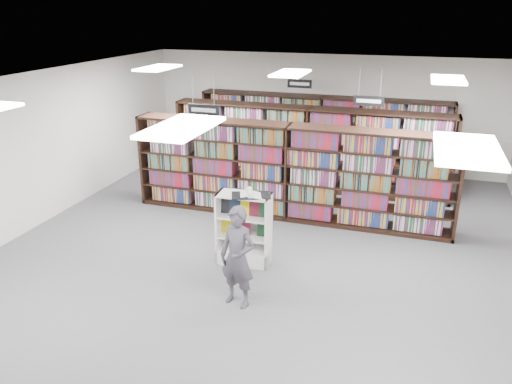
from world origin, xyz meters
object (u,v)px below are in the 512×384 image
(bookshelf_row_near, at_px, (288,172))
(shopper, at_px, (238,257))
(open_book, at_px, (250,194))
(endcap_display, at_px, (245,238))

(bookshelf_row_near, xyz_separation_m, shopper, (0.13, -3.60, -0.23))
(bookshelf_row_near, bearing_deg, open_book, -92.22)
(shopper, bearing_deg, open_book, 113.14)
(bookshelf_row_near, height_order, endcap_display, bookshelf_row_near)
(endcap_display, relative_size, shopper, 0.81)
(bookshelf_row_near, bearing_deg, endcap_display, -95.91)
(bookshelf_row_near, distance_m, open_book, 2.34)
(bookshelf_row_near, height_order, shopper, bookshelf_row_near)
(bookshelf_row_near, relative_size, open_book, 9.19)
(open_book, relative_size, shopper, 0.46)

